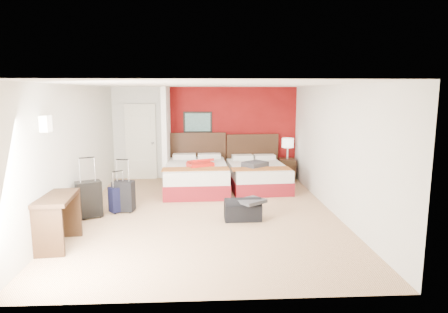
{
  "coord_description": "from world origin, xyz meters",
  "views": [
    {
      "loc": [
        -0.05,
        -7.37,
        2.36
      ],
      "look_at": [
        0.39,
        0.8,
        1.0
      ],
      "focal_mm": 31.11,
      "sensor_mm": 36.0,
      "label": 1
    }
  ],
  "objects": [
    {
      "name": "suitcase_charcoal",
      "position": [
        -1.64,
        0.19,
        0.3
      ],
      "size": [
        0.44,
        0.31,
        0.59
      ],
      "primitive_type": "cube",
      "rotation": [
        0.0,
        0.0,
        -0.17
      ],
      "color": "black",
      "rests_on": "ground"
    },
    {
      "name": "suitcase_navy",
      "position": [
        -1.74,
        0.17,
        0.25
      ],
      "size": [
        0.41,
        0.39,
        0.49
      ],
      "primitive_type": "cube",
      "rotation": [
        0.0,
        0.0,
        0.69
      ],
      "color": "black",
      "rests_on": "ground"
    },
    {
      "name": "bed_left",
      "position": [
        -0.23,
        1.87,
        0.32
      ],
      "size": [
        1.55,
        2.16,
        0.64
      ],
      "primitive_type": "cube",
      "rotation": [
        0.0,
        0.0,
        0.03
      ],
      "color": "silver",
      "rests_on": "ground"
    },
    {
      "name": "room_walls",
      "position": [
        -1.4,
        1.42,
        1.26
      ],
      "size": [
        5.02,
        6.52,
        2.5
      ],
      "color": "silver",
      "rests_on": "ground"
    },
    {
      "name": "ground",
      "position": [
        0.0,
        0.0,
        0.0
      ],
      "size": [
        6.5,
        6.5,
        0.0
      ],
      "primitive_type": "plane",
      "color": "#D4AC82",
      "rests_on": "ground"
    },
    {
      "name": "jacket_bundle",
      "position": [
        1.18,
        1.74,
        0.64
      ],
      "size": [
        0.67,
        0.65,
        0.13
      ],
      "primitive_type": "cube",
      "rotation": [
        0.0,
        0.0,
        0.66
      ],
      "color": "#3C3C41",
      "rests_on": "bed_right"
    },
    {
      "name": "table_lamp",
      "position": [
        2.2,
        2.81,
        0.87
      ],
      "size": [
        0.38,
        0.38,
        0.56
      ],
      "primitive_type": "cylinder",
      "rotation": [
        0.0,
        0.0,
        -0.25
      ],
      "color": "silver",
      "rests_on": "nightstand"
    },
    {
      "name": "jacket_draped",
      "position": [
        0.82,
        -0.48,
        0.38
      ],
      "size": [
        0.6,
        0.59,
        0.06
      ],
      "primitive_type": "cube",
      "rotation": [
        0.0,
        0.0,
        0.63
      ],
      "color": "#38383D",
      "rests_on": "duffel_bag"
    },
    {
      "name": "bed_right",
      "position": [
        1.28,
        2.04,
        0.29
      ],
      "size": [
        1.48,
        2.02,
        0.58
      ],
      "primitive_type": "cube",
      "rotation": [
        0.0,
        0.0,
        0.06
      ],
      "color": "white",
      "rests_on": "ground"
    },
    {
      "name": "entry_door",
      "position": [
        -1.75,
        3.2,
        1.02
      ],
      "size": [
        0.82,
        0.06,
        2.05
      ],
      "primitive_type": "cube",
      "color": "silver",
      "rests_on": "ground"
    },
    {
      "name": "red_accent_panel",
      "position": [
        0.75,
        3.23,
        1.25
      ],
      "size": [
        3.5,
        0.04,
        2.5
      ],
      "primitive_type": "cube",
      "color": "maroon",
      "rests_on": "ground"
    },
    {
      "name": "partition_wall",
      "position": [
        -1.0,
        2.61,
        1.25
      ],
      "size": [
        0.12,
        1.2,
        2.5
      ],
      "primitive_type": "cube",
      "color": "silver",
      "rests_on": "ground"
    },
    {
      "name": "desk",
      "position": [
        -2.29,
        -1.54,
        0.4
      ],
      "size": [
        0.56,
        1.01,
        0.81
      ],
      "primitive_type": "cube",
      "rotation": [
        0.0,
        0.0,
        0.08
      ],
      "color": "black",
      "rests_on": "ground"
    },
    {
      "name": "red_suitcase_open",
      "position": [
        -0.13,
        1.77,
        0.69
      ],
      "size": [
        0.84,
        0.95,
        0.1
      ],
      "primitive_type": "cube",
      "rotation": [
        0.0,
        0.0,
        0.42
      ],
      "color": "red",
      "rests_on": "bed_left"
    },
    {
      "name": "duffel_bag",
      "position": [
        0.67,
        -0.43,
        0.17
      ],
      "size": [
        0.69,
        0.38,
        0.34
      ],
      "primitive_type": "cube",
      "rotation": [
        0.0,
        0.0,
        0.03
      ],
      "color": "black",
      "rests_on": "ground"
    },
    {
      "name": "nightstand",
      "position": [
        2.2,
        2.81,
        0.29
      ],
      "size": [
        0.46,
        0.46,
        0.59
      ],
      "primitive_type": "cube",
      "rotation": [
        0.0,
        0.0,
        -0.11
      ],
      "color": "black",
      "rests_on": "ground"
    },
    {
      "name": "suitcase_black",
      "position": [
        -2.22,
        -0.15,
        0.34
      ],
      "size": [
        0.53,
        0.45,
        0.68
      ],
      "primitive_type": "cube",
      "rotation": [
        0.0,
        0.0,
        0.45
      ],
      "color": "black",
      "rests_on": "ground"
    }
  ]
}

